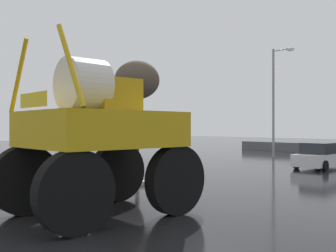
{
  "coord_description": "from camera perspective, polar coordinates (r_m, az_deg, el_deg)",
  "views": [
    {
      "loc": [
        8.51,
        -0.31,
        2.47
      ],
      "look_at": [
        -0.92,
        9.05,
        2.49
      ],
      "focal_mm": 41.92,
      "sensor_mm": 36.0,
      "label": 1
    }
  ],
  "objects": [
    {
      "name": "ground_plane",
      "position": [
        20.34,
        20.29,
        -7.05
      ],
      "size": [
        120.0,
        120.0,
        0.0
      ],
      "primitive_type": "plane",
      "color": "black"
    },
    {
      "name": "median_island",
      "position": [
        15.09,
        -18.08,
        -9.21
      ],
      "size": [
        1.75,
        9.02,
        0.15
      ],
      "primitive_type": "cube",
      "color": "#9E9B93",
      "rests_on": "ground"
    },
    {
      "name": "oversize_sprayer",
      "position": [
        11.1,
        -9.92,
        -1.46
      ],
      "size": [
        4.18,
        5.22,
        4.86
      ],
      "rotation": [
        0.0,
        0.0,
        1.53
      ],
      "color": "black",
      "rests_on": "ground"
    },
    {
      "name": "sedan_ahead",
      "position": [
        24.93,
        21.33,
        -4.12
      ],
      "size": [
        1.95,
        4.14,
        1.52
      ],
      "rotation": [
        0.0,
        0.0,
        1.55
      ],
      "color": "silver",
      "rests_on": "ground"
    },
    {
      "name": "traffic_signal_near_left",
      "position": [
        17.74,
        -9.31,
        1.33
      ],
      "size": [
        0.24,
        0.54,
        3.98
      ],
      "color": "gray",
      "rests_on": "ground"
    },
    {
      "name": "streetlight_far_left",
      "position": [
        32.54,
        15.26,
        4.01
      ],
      "size": [
        1.84,
        0.24,
        8.69
      ],
      "color": "gray",
      "rests_on": "ground"
    },
    {
      "name": "bare_tree_left",
      "position": [
        26.43,
        -4.53,
        6.57
      ],
      "size": [
        3.01,
        3.01,
        6.86
      ],
      "color": "#473828",
      "rests_on": "ground"
    }
  ]
}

